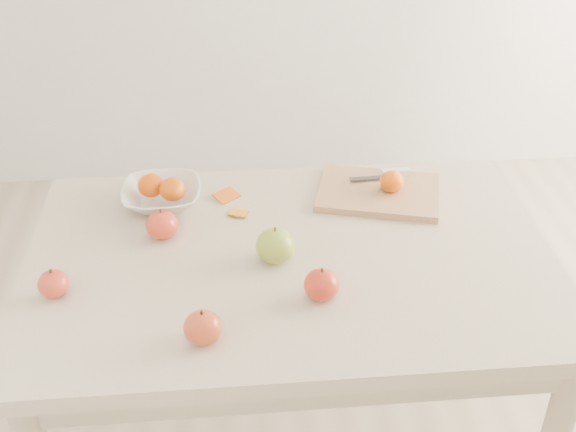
{
  "coord_description": "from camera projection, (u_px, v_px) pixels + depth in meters",
  "views": [
    {
      "loc": [
        -0.13,
        -1.33,
        1.71
      ],
      "look_at": [
        0.0,
        0.05,
        0.82
      ],
      "focal_mm": 45.0,
      "sensor_mm": 36.0,
      "label": 1
    }
  ],
  "objects": [
    {
      "name": "orange_peel_a",
      "position": [
        226.0,
        197.0,
        1.85
      ],
      "size": [
        0.07,
        0.07,
        0.01
      ],
      "primitive_type": "cube",
      "rotation": [
        0.21,
        0.0,
        0.7
      ],
      "color": "#C9520E",
      "rests_on": "table"
    },
    {
      "name": "bowl_tangerine_far",
      "position": [
        172.0,
        189.0,
        1.79
      ],
      "size": [
        0.07,
        0.07,
        0.06
      ],
      "primitive_type": "ellipsoid",
      "color": "#CC4207",
      "rests_on": "fruit_bowl"
    },
    {
      "name": "apple_red_e",
      "position": [
        322.0,
        285.0,
        1.49
      ],
      "size": [
        0.08,
        0.08,
        0.07
      ],
      "primitive_type": "ellipsoid",
      "color": "maroon",
      "rests_on": "table"
    },
    {
      "name": "fruit_bowl",
      "position": [
        162.0,
        196.0,
        1.81
      ],
      "size": [
        0.2,
        0.2,
        0.05
      ],
      "primitive_type": "imported",
      "color": "silver",
      "rests_on": "table"
    },
    {
      "name": "table",
      "position": [
        290.0,
        288.0,
        1.7
      ],
      "size": [
        1.2,
        0.8,
        0.75
      ],
      "color": "beige",
      "rests_on": "ground"
    },
    {
      "name": "board_tangerine",
      "position": [
        392.0,
        182.0,
        1.83
      ],
      "size": [
        0.06,
        0.06,
        0.05
      ],
      "primitive_type": "ellipsoid",
      "color": "#D85307",
      "rests_on": "cutting_board"
    },
    {
      "name": "orange_peel_b",
      "position": [
        238.0,
        214.0,
        1.78
      ],
      "size": [
        0.05,
        0.05,
        0.01
      ],
      "primitive_type": "cube",
      "rotation": [
        -0.14,
        0.0,
        -0.37
      ],
      "color": "orange",
      "rests_on": "table"
    },
    {
      "name": "apple_red_a",
      "position": [
        162.0,
        225.0,
        1.68
      ],
      "size": [
        0.08,
        0.08,
        0.07
      ],
      "primitive_type": "ellipsoid",
      "color": "#9E0F10",
      "rests_on": "table"
    },
    {
      "name": "apple_red_d",
      "position": [
        54.0,
        284.0,
        1.5
      ],
      "size": [
        0.07,
        0.07,
        0.06
      ],
      "primitive_type": "ellipsoid",
      "color": "#A31925",
      "rests_on": "table"
    },
    {
      "name": "paring_knife",
      "position": [
        391.0,
        173.0,
        1.91
      ],
      "size": [
        0.17,
        0.05,
        0.01
      ],
      "color": "white",
      "rests_on": "cutting_board"
    },
    {
      "name": "cutting_board",
      "position": [
        378.0,
        192.0,
        1.86
      ],
      "size": [
        0.35,
        0.3,
        0.02
      ],
      "primitive_type": "cube",
      "rotation": [
        0.0,
        0.0,
        -0.27
      ],
      "color": "tan",
      "rests_on": "table"
    },
    {
      "name": "apple_red_c",
      "position": [
        203.0,
        328.0,
        1.38
      ],
      "size": [
        0.07,
        0.07,
        0.07
      ],
      "primitive_type": "ellipsoid",
      "color": "maroon",
      "rests_on": "table"
    },
    {
      "name": "bowl_tangerine_near",
      "position": [
        151.0,
        185.0,
        1.8
      ],
      "size": [
        0.07,
        0.07,
        0.06
      ],
      "primitive_type": "ellipsoid",
      "color": "#C84F07",
      "rests_on": "fruit_bowl"
    },
    {
      "name": "apple_green",
      "position": [
        275.0,
        246.0,
        1.6
      ],
      "size": [
        0.09,
        0.09,
        0.08
      ],
      "primitive_type": "ellipsoid",
      "color": "olive",
      "rests_on": "table"
    }
  ]
}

